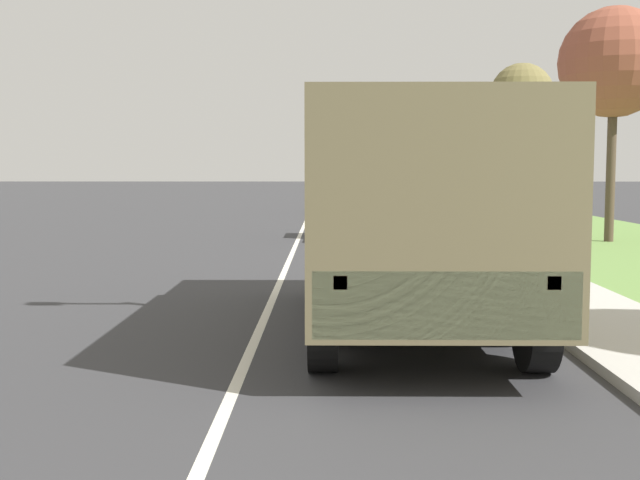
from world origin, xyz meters
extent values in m
plane|color=#38383A|center=(0.00, 40.00, 0.00)|extent=(180.00, 180.00, 0.00)
cube|color=silver|center=(0.00, 40.00, 0.00)|extent=(0.12, 120.00, 0.00)
cube|color=beige|center=(4.50, 40.00, 0.06)|extent=(1.80, 120.00, 0.12)
cube|color=#6B9347|center=(8.90, 40.00, 0.01)|extent=(7.00, 120.00, 0.02)
cube|color=#606647|center=(1.91, 12.85, 1.61)|extent=(2.46, 1.83, 2.16)
cube|color=brown|center=(1.91, 9.57, 1.66)|extent=(2.46, 4.71, 2.26)
cube|color=#606647|center=(1.91, 7.27, 0.88)|extent=(2.34, 0.10, 0.60)
cube|color=red|center=(0.99, 7.25, 1.08)|extent=(0.12, 0.06, 0.12)
cube|color=red|center=(2.83, 7.25, 1.08)|extent=(0.12, 0.06, 0.12)
cylinder|color=black|center=(0.83, 12.75, 0.50)|extent=(0.30, 1.01, 1.01)
cylinder|color=black|center=(2.99, 12.75, 0.50)|extent=(0.30, 1.01, 1.01)
cylinder|color=black|center=(0.83, 8.39, 0.50)|extent=(0.30, 1.01, 1.01)
cylinder|color=black|center=(2.99, 8.39, 0.50)|extent=(0.30, 1.01, 1.01)
cylinder|color=black|center=(0.83, 9.81, 0.50)|extent=(0.30, 1.01, 1.01)
cylinder|color=black|center=(2.99, 9.81, 0.50)|extent=(0.30, 1.01, 1.01)
cube|color=silver|center=(1.89, 24.14, 0.57)|extent=(1.71, 4.06, 0.78)
cube|color=black|center=(1.89, 24.22, 1.35)|extent=(1.50, 1.83, 0.78)
cylinder|color=black|center=(1.14, 25.44, 0.32)|extent=(0.20, 0.64, 0.64)
cylinder|color=black|center=(2.65, 25.44, 0.32)|extent=(0.20, 0.64, 0.64)
cylinder|color=black|center=(1.14, 22.84, 0.32)|extent=(0.20, 0.64, 0.64)
cylinder|color=black|center=(2.65, 22.84, 0.32)|extent=(0.20, 0.64, 0.64)
cube|color=silver|center=(1.97, 38.14, 0.47)|extent=(1.77, 3.92, 0.60)
cube|color=black|center=(1.97, 38.22, 1.09)|extent=(1.56, 1.76, 0.63)
cylinder|color=black|center=(1.18, 39.39, 0.32)|extent=(0.20, 0.64, 0.64)
cylinder|color=black|center=(2.76, 39.39, 0.32)|extent=(0.20, 0.64, 0.64)
cylinder|color=black|center=(1.18, 36.89, 0.32)|extent=(0.20, 0.64, 0.64)
cylinder|color=black|center=(2.76, 36.89, 0.32)|extent=(0.20, 0.64, 0.64)
cylinder|color=#4C3D2D|center=(8.79, 22.91, 2.09)|extent=(0.26, 0.26, 4.14)
sphere|color=brown|center=(8.79, 22.91, 4.99)|extent=(3.04, 3.04, 3.04)
cylinder|color=brown|center=(9.38, 36.05, 2.27)|extent=(0.37, 0.37, 4.51)
sphere|color=olive|center=(9.38, 36.05, 5.29)|extent=(2.78, 2.78, 2.78)
camera|label=1|loc=(0.88, 0.36, 2.06)|focal=45.00mm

